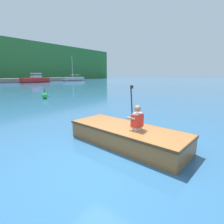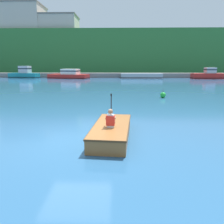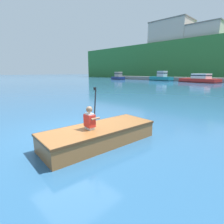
% 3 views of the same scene
% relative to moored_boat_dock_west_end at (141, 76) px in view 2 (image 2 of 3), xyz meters
% --- Properties ---
extents(ground_plane, '(300.00, 300.00, 0.00)m').
position_rel_moored_boat_dock_west_end_xyz_m(ground_plane, '(-6.03, -35.01, -0.45)').
color(ground_plane, '#28567F').
extents(shoreline_ridge, '(120.00, 20.00, 11.04)m').
position_rel_moored_boat_dock_west_end_xyz_m(shoreline_ridge, '(-6.03, 21.86, 5.07)').
color(shoreline_ridge, '#2D6B33').
rests_on(shoreline_ridge, ground).
extents(waterfront_warehouse_left, '(12.10, 8.62, 17.42)m').
position_rel_moored_boat_dock_west_end_xyz_m(waterfront_warehouse_left, '(-29.67, 16.90, 8.27)').
color(waterfront_warehouse_left, '#B2A899').
rests_on(waterfront_warehouse_left, ground).
extents(waterfront_office_block_center, '(9.82, 7.62, 14.75)m').
position_rel_moored_boat_dock_west_end_xyz_m(waterfront_office_block_center, '(-19.73, 16.56, 6.94)').
color(waterfront_office_block_center, '#B2A899').
rests_on(waterfront_office_block_center, ground).
extents(waterfront_apartment_right, '(8.00, 8.32, 10.65)m').
position_rel_moored_boat_dock_west_end_xyz_m(waterfront_apartment_right, '(4.63, 16.23, 4.89)').
color(waterfront_apartment_right, '#9E6B5B').
rests_on(waterfront_apartment_right, ground).
extents(marina_dock, '(63.24, 2.40, 0.90)m').
position_rel_moored_boat_dock_west_end_xyz_m(marina_dock, '(-6.03, 2.61, 0.00)').
color(marina_dock, slate).
rests_on(marina_dock, ground).
extents(moored_boat_dock_west_end, '(7.83, 2.60, 0.96)m').
position_rel_moored_boat_dock_west_end_xyz_m(moored_boat_dock_west_end, '(0.00, 0.00, 0.00)').
color(moored_boat_dock_west_end, '#9EA3A8').
rests_on(moored_boat_dock_west_end, ground).
extents(moored_boat_dock_west_inner, '(5.99, 2.07, 2.05)m').
position_rel_moored_boat_dock_west_end_xyz_m(moored_boat_dock_west_inner, '(12.20, -1.36, 0.26)').
color(moored_boat_dock_west_inner, red).
rests_on(moored_boat_dock_west_inner, ground).
extents(moored_boat_dock_center_far, '(8.01, 4.36, 1.76)m').
position_rel_moored_boat_dock_west_end_xyz_m(moored_boat_dock_center_far, '(-13.71, -0.77, 0.20)').
color(moored_boat_dock_center_far, red).
rests_on(moored_boat_dock_center_far, ground).
extents(moored_boat_dock_east_end, '(6.22, 2.96, 2.32)m').
position_rel_moored_boat_dock_west_end_xyz_m(moored_boat_dock_east_end, '(-22.67, 0.07, 0.35)').
color(moored_boat_dock_east_end, '#197A84').
rests_on(moored_boat_dock_east_end, ground).
extents(rowboat_foreground, '(1.54, 3.52, 0.49)m').
position_rel_moored_boat_dock_west_end_xyz_m(rowboat_foreground, '(-4.75, -34.90, -0.17)').
color(rowboat_foreground, '#935B2D').
rests_on(rowboat_foreground, ground).
extents(person_paddler, '(0.38, 0.36, 1.13)m').
position_rel_moored_boat_dock_west_end_xyz_m(person_paddler, '(-4.79, -35.27, 0.33)').
color(person_paddler, silver).
rests_on(person_paddler, rowboat_foreground).
extents(channel_buoy, '(0.44, 0.44, 0.72)m').
position_rel_moored_boat_dock_west_end_xyz_m(channel_buoy, '(-0.93, -25.14, -0.23)').
color(channel_buoy, green).
rests_on(channel_buoy, ground).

